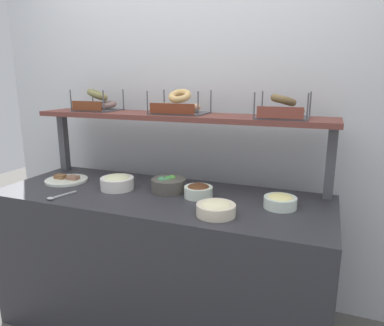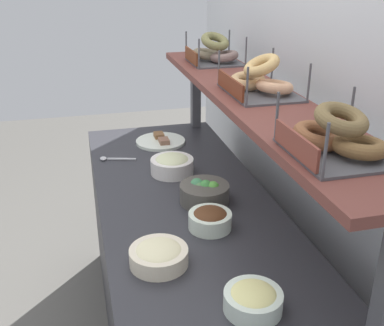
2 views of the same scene
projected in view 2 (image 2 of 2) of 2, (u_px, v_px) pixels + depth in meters
The scene contains 14 objects.
back_wall at pixel (319, 108), 1.86m from camera, with size 3.10×0.06×2.40m, color silver.
deli_counter at pixel (187, 286), 2.05m from camera, with size 1.90×0.70×0.85m, color #2D2D33.
shelf_riser_left at pixel (196, 93), 2.65m from camera, with size 0.05×0.05×0.40m, color #4C4C51.
upper_shelf at pixel (254, 97), 1.77m from camera, with size 1.86×0.32×0.03m, color brown.
bowl_scallion_spread at pixel (173, 164), 2.11m from camera, with size 0.20×0.20×0.09m.
bowl_potato_salad at pixel (159, 255), 1.47m from camera, with size 0.19×0.19×0.07m.
bowl_egg_salad at pixel (253, 299), 1.28m from camera, with size 0.17×0.17×0.07m.
bowl_chocolate_spread at pixel (210, 219), 1.67m from camera, with size 0.16×0.16×0.08m.
bowl_veggie_mix at pixel (204, 192), 1.85m from camera, with size 0.20×0.20×0.09m.
serving_plate_white at pixel (161, 141), 2.47m from camera, with size 0.26×0.26×0.04m.
serving_spoon_near_plate at pixel (111, 159), 2.26m from camera, with size 0.07×0.17×0.01m.
bagel_basket_poppy at pixel (214, 53), 2.27m from camera, with size 0.27×0.25×0.15m.
bagel_basket_plain at pixel (259, 81), 1.74m from camera, with size 0.33×0.26×0.15m.
bagel_basket_cinnamon_raisin at pixel (337, 137), 1.19m from camera, with size 0.29×0.26×0.14m.
Camera 2 is at (1.61, -0.38, 1.74)m, focal length 43.23 mm.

